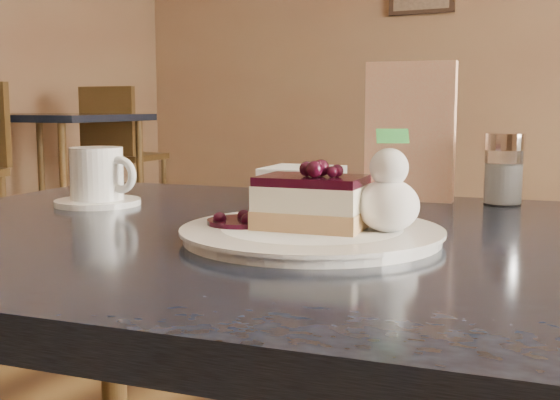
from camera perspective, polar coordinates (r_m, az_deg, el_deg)
The scene contains 10 objects.
main_table at distance 0.78m, azimuth 3.59°, elevation -7.80°, with size 1.17×0.86×0.68m.
dessert_plate at distance 0.72m, azimuth 2.58°, elevation -2.80°, with size 0.26×0.26×0.01m, color white.
cheesecake_slice at distance 0.72m, azimuth 2.60°, elevation -0.22°, with size 0.12×0.09×0.05m.
whipped_cream at distance 0.71m, azimuth 8.79°, elevation -0.42°, with size 0.06×0.06×0.06m.
berry_sauce at distance 0.75m, azimuth -3.18°, elevation -1.79°, with size 0.07×0.07×0.01m, color black.
coffee_set at distance 1.00m, azimuth -14.55°, elevation 1.61°, with size 0.13×0.12×0.08m.
menu_card at distance 1.03m, azimuth 10.52°, elevation 5.47°, with size 0.13×0.03×0.20m, color beige.
sugar_shaker at distance 1.02m, azimuth 17.72°, elevation 2.45°, with size 0.05×0.05×0.10m.
napkin_stack at distance 1.06m, azimuth 1.86°, elevation 1.47°, with size 0.11×0.11×0.05m, color white.
bg_table_far_left at distance 4.61m, azimuth -17.93°, elevation -2.05°, with size 1.09×1.87×1.24m.
Camera 1 is at (0.07, -0.28, 0.82)m, focal length 45.00 mm.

